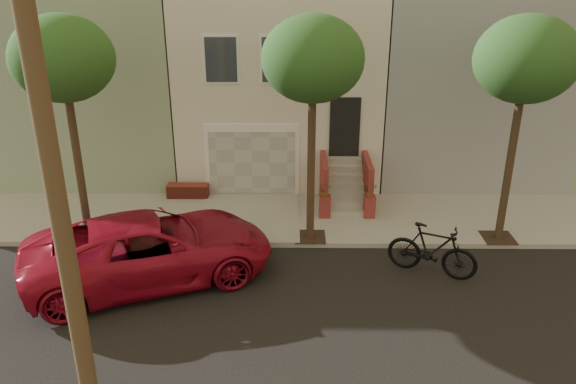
{
  "coord_description": "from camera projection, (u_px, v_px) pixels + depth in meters",
  "views": [
    {
      "loc": [
        0.51,
        -10.81,
        7.63
      ],
      "look_at": [
        0.37,
        3.0,
        1.94
      ],
      "focal_mm": 35.01,
      "sensor_mm": 36.0,
      "label": 1
    }
  ],
  "objects": [
    {
      "name": "ground",
      "position": [
        271.0,
        320.0,
        12.9
      ],
      "size": [
        90.0,
        90.0,
        0.0
      ],
      "primitive_type": "plane",
      "color": "black",
      "rests_on": "ground"
    },
    {
      "name": "sidewalk",
      "position": [
        277.0,
        218.0,
        17.82
      ],
      "size": [
        40.0,
        3.7,
        0.15
      ],
      "primitive_type": "cube",
      "color": "gray",
      "rests_on": "ground"
    },
    {
      "name": "house_row",
      "position": [
        281.0,
        72.0,
        21.86
      ],
      "size": [
        33.1,
        11.7,
        7.0
      ],
      "color": "beige",
      "rests_on": "sidewalk"
    },
    {
      "name": "tree_left",
      "position": [
        63.0,
        60.0,
        14.56
      ],
      "size": [
        2.7,
        2.57,
        6.3
      ],
      "color": "#2D2116",
      "rests_on": "sidewalk"
    },
    {
      "name": "tree_mid",
      "position": [
        313.0,
        61.0,
        14.5
      ],
      "size": [
        2.7,
        2.57,
        6.3
      ],
      "color": "#2D2116",
      "rests_on": "sidewalk"
    },
    {
      "name": "tree_right",
      "position": [
        526.0,
        61.0,
        14.44
      ],
      "size": [
        2.7,
        2.57,
        6.3
      ],
      "color": "#2D2116",
      "rests_on": "sidewalk"
    },
    {
      "name": "pickup_truck",
      "position": [
        150.0,
        248.0,
        14.28
      ],
      "size": [
        6.83,
        4.92,
        1.73
      ],
      "primitive_type": "imported",
      "rotation": [
        0.0,
        0.0,
        1.94
      ],
      "color": "maroon",
      "rests_on": "ground"
    },
    {
      "name": "motorcycle",
      "position": [
        432.0,
        250.0,
        14.54
      ],
      "size": [
        2.4,
        1.57,
        1.4
      ],
      "primitive_type": "imported",
      "rotation": [
        0.0,
        0.0,
        1.14
      ],
      "color": "black",
      "rests_on": "ground"
    }
  ]
}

